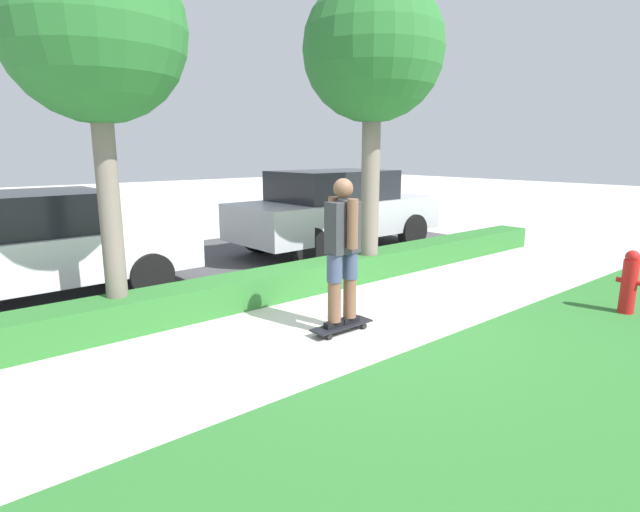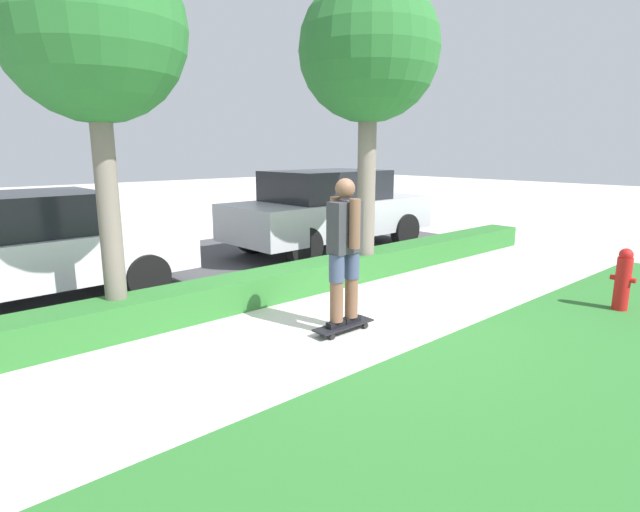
# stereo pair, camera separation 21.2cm
# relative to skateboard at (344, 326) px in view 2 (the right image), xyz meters

# --- Properties ---
(ground_plane) EXTENTS (60.00, 60.00, 0.00)m
(ground_plane) POSITION_rel_skateboard_xyz_m (0.39, 0.10, -0.08)
(ground_plane) COLOR beige
(grass_lawn_strip) EXTENTS (12.91, 4.00, 0.01)m
(grass_lawn_strip) POSITION_rel_skateboard_xyz_m (0.39, -2.90, -0.07)
(grass_lawn_strip) COLOR #2D702D
(grass_lawn_strip) RESTS_ON ground_plane
(street_asphalt) EXTENTS (12.91, 5.00, 0.01)m
(street_asphalt) POSITION_rel_skateboard_xyz_m (0.39, 4.30, -0.07)
(street_asphalt) COLOR #474749
(street_asphalt) RESTS_ON ground_plane
(hedge_row) EXTENTS (12.91, 0.60, 0.42)m
(hedge_row) POSITION_rel_skateboard_xyz_m (0.39, 1.70, 0.13)
(hedge_row) COLOR #2D702D
(hedge_row) RESTS_ON ground_plane
(skateboard) EXTENTS (0.82, 0.24, 0.10)m
(skateboard) POSITION_rel_skateboard_xyz_m (0.00, 0.00, 0.00)
(skateboard) COLOR black
(skateboard) RESTS_ON ground_plane
(skater_person) EXTENTS (0.51, 0.45, 1.74)m
(skater_person) POSITION_rel_skateboard_xyz_m (0.00, 0.00, 0.95)
(skater_person) COLOR black
(skater_person) RESTS_ON skateboard
(tree_near) EXTENTS (2.00, 2.00, 4.43)m
(tree_near) POSITION_rel_skateboard_xyz_m (-2.03, 1.81, 3.31)
(tree_near) COLOR #70665B
(tree_near) RESTS_ON ground_plane
(tree_mid) EXTENTS (2.22, 2.22, 4.79)m
(tree_mid) POSITION_rel_skateboard_xyz_m (2.06, 1.61, 3.55)
(tree_mid) COLOR #70665B
(tree_mid) RESTS_ON ground_plane
(parked_car_front) EXTENTS (4.51, 2.07, 1.57)m
(parked_car_front) POSITION_rel_skateboard_xyz_m (-2.60, 3.84, 0.74)
(parked_car_front) COLOR silver
(parked_car_front) RESTS_ON ground_plane
(parked_car_middle) EXTENTS (4.80, 2.00, 1.73)m
(parked_car_middle) POSITION_rel_skateboard_xyz_m (3.28, 3.81, 0.82)
(parked_car_middle) COLOR #B7B7BC
(parked_car_middle) RESTS_ON ground_plane
(fire_hydrant) EXTENTS (0.20, 0.31, 0.86)m
(fire_hydrant) POSITION_rel_skateboard_xyz_m (3.41, -1.91, 0.36)
(fire_hydrant) COLOR red
(fire_hydrant) RESTS_ON ground_plane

